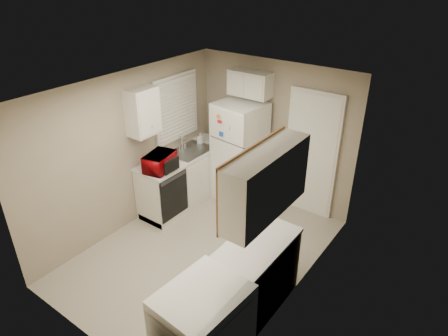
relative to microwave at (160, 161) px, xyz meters
The scene contains 19 objects.
floor 1.49m from the microwave, 14.17° to the right, with size 3.80×3.80×0.00m, color beige.
ceiling 1.71m from the microwave, 14.17° to the right, with size 3.80×3.80×0.00m, color white.
wall_left 0.48m from the microwave, 145.58° to the right, with size 3.80×3.80×0.00m, color #9F937D.
wall_right 2.44m from the microwave, ahead, with size 3.80×3.80×0.00m, color #9F937D.
wall_back 1.94m from the microwave, 58.07° to the left, with size 2.80×2.80×0.00m, color #9F937D.
wall_front 2.39m from the microwave, 64.64° to the right, with size 2.80×2.80×0.00m, color #9F937D.
left_counter 0.88m from the microwave, 96.83° to the left, with size 0.60×1.80×0.90m, color silver.
dishwasher 0.60m from the microwave, 11.08° to the left, with size 0.03×0.58×0.72m, color black.
sink 0.82m from the microwave, 95.54° to the left, with size 0.54×0.74×0.16m, color gray.
microwave is the anchor object (origin of this frame).
soap_bottle 1.13m from the microwave, 96.44° to the left, with size 0.09×0.09×0.19m, color silver.
window_blinds 1.02m from the microwave, 113.05° to the left, with size 0.10×0.98×1.08m, color silver.
upper_cabinet_left 0.78m from the microwave, behind, with size 0.30×0.45×0.70m, color silver.
refrigerator 1.41m from the microwave, 64.57° to the left, with size 0.72×0.69×1.74m, color white.
cabinet_over_fridge 1.88m from the microwave, 67.33° to the left, with size 0.70×0.30×0.40m, color silver.
interior_door 2.35m from the microwave, 42.91° to the left, with size 0.86×0.06×2.08m, color white.
right_counter 2.45m from the microwave, 26.49° to the right, with size 0.60×2.00×0.90m, color silver.
stove 2.80m from the microwave, 37.68° to the right, with size 0.68×0.84×1.03m, color white.
upper_cabinet_right 2.51m from the microwave, 18.45° to the right, with size 0.30×1.20×0.70m, color silver.
Camera 1 is at (2.92, -3.49, 3.76)m, focal length 32.00 mm.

